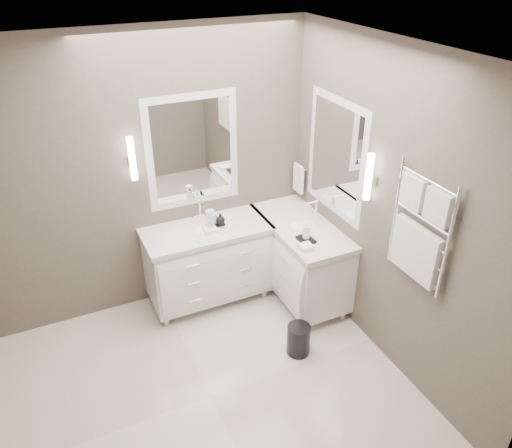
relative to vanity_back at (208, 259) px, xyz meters
name	(u,v)px	position (x,y,z in m)	size (l,w,h in m)	color
floor	(211,397)	(-0.45, -1.23, -0.49)	(3.20, 3.00, 0.01)	beige
ceiling	(190,59)	(-0.45, -1.23, 2.22)	(3.20, 3.00, 0.01)	white
wall_back	(147,178)	(-0.45, 0.28, 0.86)	(3.20, 0.01, 2.70)	#554D44
wall_front	(315,430)	(-0.45, -2.73, 0.86)	(3.20, 0.01, 2.70)	#554D44
wall_right	(390,214)	(1.15, -1.23, 0.86)	(0.01, 3.00, 2.70)	#554D44
vanity_back	(208,259)	(0.00, 0.00, 0.00)	(1.24, 0.59, 0.97)	white
vanity_right	(300,255)	(0.88, -0.33, 0.00)	(0.59, 1.24, 0.97)	white
mirror_back	(193,151)	(0.00, 0.26, 1.06)	(0.90, 0.02, 1.10)	white
mirror_right	(336,157)	(1.14, -0.43, 1.06)	(0.02, 0.90, 1.10)	white
sconce_back	(132,159)	(-0.58, 0.20, 1.11)	(0.06, 0.06, 0.40)	white
sconce_right	(369,178)	(1.08, -1.01, 1.11)	(0.06, 0.06, 0.40)	white
towel_bar_corner	(298,178)	(1.09, 0.13, 0.63)	(0.03, 0.22, 0.30)	white
towel_ladder	(419,234)	(1.10, -1.63, 0.91)	(0.06, 0.58, 0.90)	white
waste_bin	(298,339)	(0.45, -1.08, -0.34)	(0.21, 0.21, 0.30)	black
amenity_tray_back	(217,224)	(0.11, 0.02, 0.38)	(0.14, 0.11, 0.02)	black
amenity_tray_right	(306,240)	(0.76, -0.61, 0.38)	(0.13, 0.17, 0.03)	black
water_bottle	(210,220)	(0.02, -0.04, 0.47)	(0.07, 0.07, 0.21)	silver
soap_bottle_a	(213,216)	(0.08, 0.04, 0.46)	(0.07, 0.07, 0.15)	white
soap_bottle_b	(220,219)	(0.14, -0.01, 0.44)	(0.09, 0.09, 0.12)	black
soap_bottle_c	(306,230)	(0.76, -0.61, 0.48)	(0.07, 0.07, 0.18)	white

